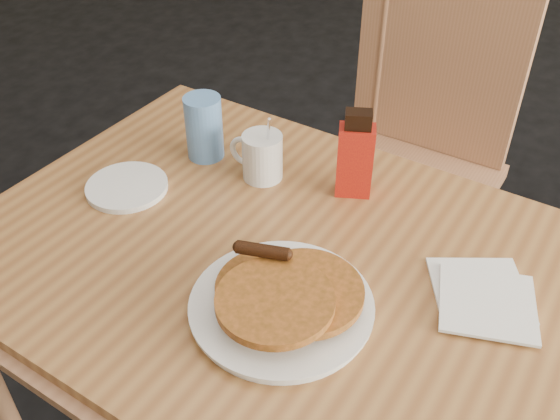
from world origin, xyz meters
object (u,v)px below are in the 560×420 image
Objects in this scene: syrup_bottle at (355,157)px; blue_tumbler at (204,127)px; pancake_plate at (282,300)px; chair_main_far at (418,133)px; coffee_mug at (261,155)px; main_table at (296,277)px.

syrup_bottle is 0.34m from blue_tumbler.
blue_tumbler is (-0.36, 0.32, 0.05)m from pancake_plate.
chair_main_far is 0.61m from coffee_mug.
chair_main_far is 6.54× the size of coffee_mug.
main_table is at bearing 105.57° from pancake_plate.
chair_main_far is 7.27× the size of blue_tumbler.
pancake_plate is 0.38m from coffee_mug.
pancake_plate is 2.14× the size of blue_tumbler.
blue_tumbler is at bearing 137.97° from pancake_plate.
chair_main_far is at bearing 92.19° from pancake_plate.
pancake_plate is 1.62× the size of syrup_bottle.
chair_main_far is at bearing 90.04° from main_table.
syrup_bottle is at bearing 0.01° from coffee_mug.
main_table is 0.14m from pancake_plate.
syrup_bottle is (0.19, 0.04, 0.03)m from coffee_mug.
chair_main_far reaches higher than blue_tumbler.
coffee_mug is (-0.21, 0.31, 0.03)m from pancake_plate.
pancake_plate is at bearing -107.55° from syrup_bottle.
blue_tumbler reaches higher than pancake_plate.
blue_tumbler is at bearing 162.75° from syrup_bottle.
chair_main_far reaches higher than pancake_plate.
chair_main_far is 5.50× the size of syrup_bottle.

